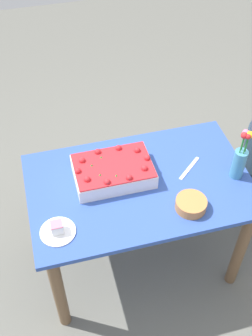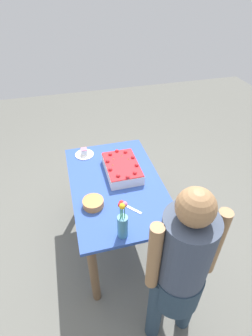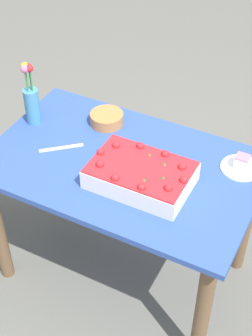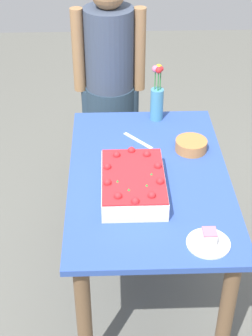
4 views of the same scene
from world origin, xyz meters
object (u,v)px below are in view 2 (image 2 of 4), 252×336
object	(u,v)px
sheet_cake	(122,168)
cake_knife	(130,208)
person_standing	(181,269)
fruit_bowl	(93,203)
flower_vase	(123,223)
serving_plate_with_slice	(84,153)

from	to	relation	value
sheet_cake	cake_knife	bearing A→B (deg)	173.95
cake_knife	person_standing	distance (m)	0.64
sheet_cake	fruit_bowl	distance (m)	0.47
cake_knife	flower_vase	size ratio (longest dim) A/B	0.64
fruit_bowl	flower_vase	bearing A→B (deg)	-155.06
sheet_cake	flower_vase	bearing A→B (deg)	166.34
sheet_cake	person_standing	bearing A→B (deg)	-174.62
sheet_cake	cake_knife	distance (m)	0.45
fruit_bowl	cake_knife	bearing A→B (deg)	-109.54
flower_vase	sheet_cake	bearing A→B (deg)	-13.66
serving_plate_with_slice	fruit_bowl	size ratio (longest dim) A/B	1.11
cake_knife	person_standing	xyz separation A→B (m)	(-0.62, -0.15, 0.07)
cake_knife	fruit_bowl	xyz separation A→B (m)	(0.10, 0.27, 0.03)
flower_vase	person_standing	size ratio (longest dim) A/B	0.22
sheet_cake	serving_plate_with_slice	distance (m)	0.47
sheet_cake	person_standing	distance (m)	1.07
cake_knife	flower_vase	distance (m)	0.29
sheet_cake	serving_plate_with_slice	world-z (taller)	sheet_cake
serving_plate_with_slice	person_standing	xyz separation A→B (m)	(-1.42, -0.40, 0.06)
fruit_bowl	person_standing	xyz separation A→B (m)	(-0.72, -0.42, 0.05)
fruit_bowl	person_standing	world-z (taller)	person_standing
sheet_cake	person_standing	world-z (taller)	person_standing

